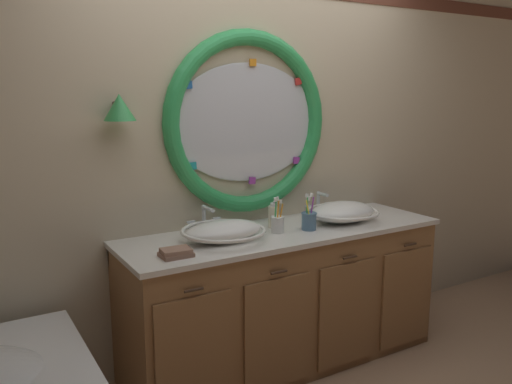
{
  "coord_description": "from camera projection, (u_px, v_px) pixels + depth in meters",
  "views": [
    {
      "loc": [
        -1.67,
        -2.29,
        1.68
      ],
      "look_at": [
        -0.15,
        0.25,
        1.11
      ],
      "focal_mm": 36.65,
      "sensor_mm": 36.0,
      "label": 1
    }
  ],
  "objects": [
    {
      "name": "folded_hand_towel",
      "position": [
        176.0,
        253.0,
        2.63
      ],
      "size": [
        0.16,
        0.12,
        0.04
      ],
      "color": "#936B56",
      "rests_on": "vanity_counter"
    },
    {
      "name": "back_wall_assembly",
      "position": [
        249.0,
        149.0,
        3.33
      ],
      "size": [
        6.4,
        0.26,
        2.6
      ],
      "color": "beige",
      "rests_on": "ground_plane"
    },
    {
      "name": "soap_dispenser",
      "position": [
        273.0,
        216.0,
        3.19
      ],
      "size": [
        0.07,
        0.07,
        0.16
      ],
      "color": "#EFE5C6",
      "rests_on": "vanity_counter"
    },
    {
      "name": "faucet_set_left",
      "position": [
        205.0,
        221.0,
        3.11
      ],
      "size": [
        0.22,
        0.15,
        0.16
      ],
      "color": "silver",
      "rests_on": "vanity_counter"
    },
    {
      "name": "vanity_counter",
      "position": [
        284.0,
        296.0,
        3.24
      ],
      "size": [
        2.02,
        0.64,
        0.86
      ],
      "color": "olive",
      "rests_on": "ground_plane"
    },
    {
      "name": "ground_plane",
      "position": [
        300.0,
        381.0,
        3.09
      ],
      "size": [
        14.0,
        14.0,
        0.0
      ],
      "primitive_type": "plane",
      "color": "tan"
    },
    {
      "name": "sink_basin_right",
      "position": [
        342.0,
        212.0,
        3.34
      ],
      "size": [
        0.46,
        0.46,
        0.13
      ],
      "color": "white",
      "rests_on": "vanity_counter"
    },
    {
      "name": "sink_basin_left",
      "position": [
        224.0,
        231.0,
        2.91
      ],
      "size": [
        0.48,
        0.48,
        0.11
      ],
      "color": "white",
      "rests_on": "vanity_counter"
    },
    {
      "name": "toothbrush_holder_left",
      "position": [
        278.0,
        223.0,
        3.07
      ],
      "size": [
        0.08,
        0.08,
        0.22
      ],
      "color": "white",
      "rests_on": "vanity_counter"
    },
    {
      "name": "toothbrush_holder_right",
      "position": [
        309.0,
        220.0,
        3.14
      ],
      "size": [
        0.1,
        0.1,
        0.23
      ],
      "color": "slate",
      "rests_on": "vanity_counter"
    },
    {
      "name": "faucet_set_right",
      "position": [
        319.0,
        205.0,
        3.55
      ],
      "size": [
        0.22,
        0.12,
        0.16
      ],
      "color": "silver",
      "rests_on": "vanity_counter"
    }
  ]
}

